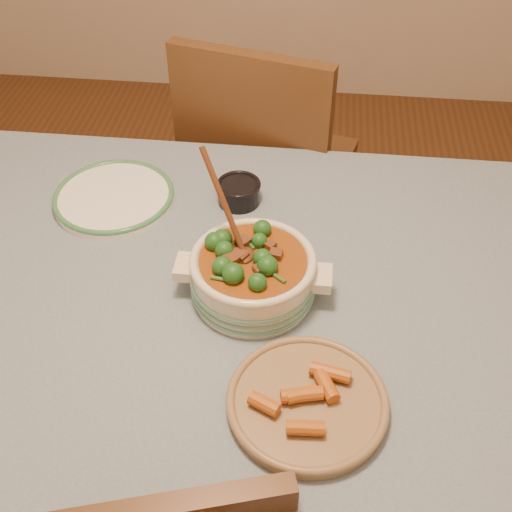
# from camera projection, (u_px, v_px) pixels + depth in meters

# --- Properties ---
(floor) EXTENTS (4.50, 4.50, 0.00)m
(floor) POSITION_uv_depth(u_px,v_px,m) (236.00, 463.00, 1.90)
(floor) COLOR #4E2F16
(floor) RESTS_ON ground
(dining_table) EXTENTS (1.68, 1.08, 0.76)m
(dining_table) POSITION_uv_depth(u_px,v_px,m) (230.00, 313.00, 1.45)
(dining_table) COLOR brown
(dining_table) RESTS_ON floor
(stew_casserole) EXTENTS (0.33, 0.26, 0.31)m
(stew_casserole) POSITION_uv_depth(u_px,v_px,m) (253.00, 272.00, 1.32)
(stew_casserole) COLOR #EFE8C8
(stew_casserole) RESTS_ON dining_table
(white_plate) EXTENTS (0.39, 0.39, 0.03)m
(white_plate) POSITION_uv_depth(u_px,v_px,m) (114.00, 197.00, 1.59)
(white_plate) COLOR white
(white_plate) RESTS_ON dining_table
(condiment_bowl) EXTENTS (0.11, 0.11, 0.06)m
(condiment_bowl) POSITION_uv_depth(u_px,v_px,m) (239.00, 191.00, 1.57)
(condiment_bowl) COLOR black
(condiment_bowl) RESTS_ON dining_table
(fried_plate) EXTENTS (0.35, 0.35, 0.05)m
(fried_plate) POSITION_uv_depth(u_px,v_px,m) (307.00, 400.00, 1.15)
(fried_plate) COLOR #997A54
(fried_plate) RESTS_ON dining_table
(chair_far) EXTENTS (0.57, 0.57, 1.00)m
(chair_far) POSITION_uv_depth(u_px,v_px,m) (264.00, 166.00, 2.04)
(chair_far) COLOR #533419
(chair_far) RESTS_ON floor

